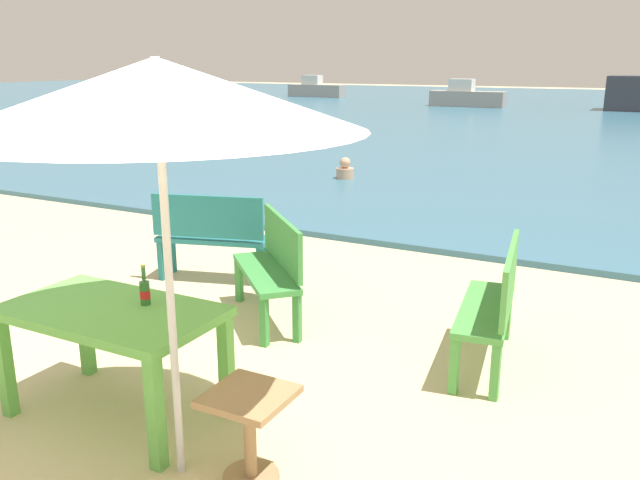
{
  "coord_description": "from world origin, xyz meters",
  "views": [
    {
      "loc": [
        2.7,
        -2.4,
        2.28
      ],
      "look_at": [
        -0.15,
        3.0,
        0.6
      ],
      "focal_mm": 36.69,
      "sensor_mm": 36.0,
      "label": 1
    }
  ],
  "objects_px": {
    "patio_umbrella": "(157,95)",
    "bench_green_right": "(273,262)",
    "beer_bottle_amber": "(145,291)",
    "side_table_wood": "(250,424)",
    "boat_fishing_trawler": "(183,89)",
    "picnic_table_green": "(112,324)",
    "bench_green_left": "(495,299)",
    "boat_cargo_ship": "(316,89)",
    "bench_teal_center": "(211,232)",
    "boat_tanker": "(467,97)",
    "swimmer_person": "(345,170)"
  },
  "relations": [
    {
      "from": "boat_tanker",
      "to": "boat_fishing_trawler",
      "type": "bearing_deg",
      "value": -177.93
    },
    {
      "from": "bench_green_right",
      "to": "patio_umbrella",
      "type": "bearing_deg",
      "value": -71.42
    },
    {
      "from": "picnic_table_green",
      "to": "boat_cargo_ship",
      "type": "height_order",
      "value": "boat_cargo_ship"
    },
    {
      "from": "picnic_table_green",
      "to": "boat_tanker",
      "type": "bearing_deg",
      "value": 101.4
    },
    {
      "from": "side_table_wood",
      "to": "bench_green_left",
      "type": "relative_size",
      "value": 0.44
    },
    {
      "from": "boat_fishing_trawler",
      "to": "side_table_wood",
      "type": "bearing_deg",
      "value": -50.18
    },
    {
      "from": "bench_green_left",
      "to": "swimmer_person",
      "type": "relative_size",
      "value": 3.02
    },
    {
      "from": "side_table_wood",
      "to": "boat_tanker",
      "type": "xyz_separation_m",
      "value": [
        -7.2,
        30.07,
        0.21
      ]
    },
    {
      "from": "bench_green_right",
      "to": "boat_fishing_trawler",
      "type": "relative_size",
      "value": 0.25
    },
    {
      "from": "picnic_table_green",
      "to": "patio_umbrella",
      "type": "height_order",
      "value": "patio_umbrella"
    },
    {
      "from": "patio_umbrella",
      "to": "bench_green_left",
      "type": "distance_m",
      "value": 2.97
    },
    {
      "from": "bench_teal_center",
      "to": "boat_cargo_ship",
      "type": "bearing_deg",
      "value": 116.41
    },
    {
      "from": "boat_fishing_trawler",
      "to": "patio_umbrella",
      "type": "bearing_deg",
      "value": -50.76
    },
    {
      "from": "patio_umbrella",
      "to": "bench_green_left",
      "type": "xyz_separation_m",
      "value": [
        1.24,
        2.19,
        -1.58
      ]
    },
    {
      "from": "bench_green_left",
      "to": "patio_umbrella",
      "type": "bearing_deg",
      "value": -119.5
    },
    {
      "from": "bench_teal_center",
      "to": "boat_fishing_trawler",
      "type": "height_order",
      "value": "boat_fishing_trawler"
    },
    {
      "from": "bench_teal_center",
      "to": "bench_green_right",
      "type": "height_order",
      "value": "same"
    },
    {
      "from": "beer_bottle_amber",
      "to": "bench_green_right",
      "type": "height_order",
      "value": "beer_bottle_amber"
    },
    {
      "from": "beer_bottle_amber",
      "to": "boat_cargo_ship",
      "type": "relative_size",
      "value": 0.07
    },
    {
      "from": "beer_bottle_amber",
      "to": "boat_tanker",
      "type": "distance_m",
      "value": 30.38
    },
    {
      "from": "picnic_table_green",
      "to": "bench_green_left",
      "type": "xyz_separation_m",
      "value": [
        2.01,
        1.89,
        -0.11
      ]
    },
    {
      "from": "swimmer_person",
      "to": "boat_cargo_ship",
      "type": "xyz_separation_m",
      "value": [
        -14.56,
        25.97,
        0.32
      ]
    },
    {
      "from": "side_table_wood",
      "to": "boat_fishing_trawler",
      "type": "bearing_deg",
      "value": 129.82
    },
    {
      "from": "beer_bottle_amber",
      "to": "side_table_wood",
      "type": "xyz_separation_m",
      "value": [
        1.01,
        -0.33,
        -0.5
      ]
    },
    {
      "from": "beer_bottle_amber",
      "to": "side_table_wood",
      "type": "bearing_deg",
      "value": -18.05
    },
    {
      "from": "bench_teal_center",
      "to": "boat_cargo_ship",
      "type": "distance_m",
      "value": 35.66
    },
    {
      "from": "bench_green_right",
      "to": "boat_tanker",
      "type": "height_order",
      "value": "boat_tanker"
    },
    {
      "from": "bench_green_left",
      "to": "swimmer_person",
      "type": "xyz_separation_m",
      "value": [
        -4.43,
        6.58,
        -0.3
      ]
    },
    {
      "from": "patio_umbrella",
      "to": "boat_fishing_trawler",
      "type": "height_order",
      "value": "patio_umbrella"
    },
    {
      "from": "patio_umbrella",
      "to": "bench_green_right",
      "type": "relative_size",
      "value": 2.08
    },
    {
      "from": "side_table_wood",
      "to": "boat_fishing_trawler",
      "type": "height_order",
      "value": "boat_fishing_trawler"
    },
    {
      "from": "picnic_table_green",
      "to": "side_table_wood",
      "type": "height_order",
      "value": "picnic_table_green"
    },
    {
      "from": "boat_tanker",
      "to": "picnic_table_green",
      "type": "bearing_deg",
      "value": -78.6
    },
    {
      "from": "bench_green_left",
      "to": "boat_cargo_ship",
      "type": "bearing_deg",
      "value": 120.25
    },
    {
      "from": "bench_teal_center",
      "to": "bench_green_right",
      "type": "bearing_deg",
      "value": -28.12
    },
    {
      "from": "beer_bottle_amber",
      "to": "patio_umbrella",
      "type": "distance_m",
      "value": 1.47
    },
    {
      "from": "boat_cargo_ship",
      "to": "bench_green_left",
      "type": "bearing_deg",
      "value": -59.75
    },
    {
      "from": "side_table_wood",
      "to": "boat_cargo_ship",
      "type": "bearing_deg",
      "value": 117.65
    },
    {
      "from": "bench_green_left",
      "to": "boat_tanker",
      "type": "distance_m",
      "value": 29.13
    },
    {
      "from": "bench_green_left",
      "to": "beer_bottle_amber",
      "type": "bearing_deg",
      "value": -136.74
    },
    {
      "from": "side_table_wood",
      "to": "boat_fishing_trawler",
      "type": "relative_size",
      "value": 0.12
    },
    {
      "from": "bench_teal_center",
      "to": "boat_fishing_trawler",
      "type": "bearing_deg",
      "value": 129.78
    },
    {
      "from": "side_table_wood",
      "to": "bench_green_left",
      "type": "height_order",
      "value": "bench_green_left"
    },
    {
      "from": "beer_bottle_amber",
      "to": "bench_green_right",
      "type": "relative_size",
      "value": 0.24
    },
    {
      "from": "beer_bottle_amber",
      "to": "side_table_wood",
      "type": "relative_size",
      "value": 0.49
    },
    {
      "from": "patio_umbrella",
      "to": "boat_tanker",
      "type": "distance_m",
      "value": 30.99
    },
    {
      "from": "picnic_table_green",
      "to": "bench_green_right",
      "type": "relative_size",
      "value": 1.26
    },
    {
      "from": "boat_fishing_trawler",
      "to": "bench_green_left",
      "type": "bearing_deg",
      "value": -47.15
    },
    {
      "from": "bench_teal_center",
      "to": "boat_tanker",
      "type": "xyz_separation_m",
      "value": [
        -4.92,
        27.38,
        0.02
      ]
    },
    {
      "from": "patio_umbrella",
      "to": "bench_teal_center",
      "type": "relative_size",
      "value": 1.84
    }
  ]
}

